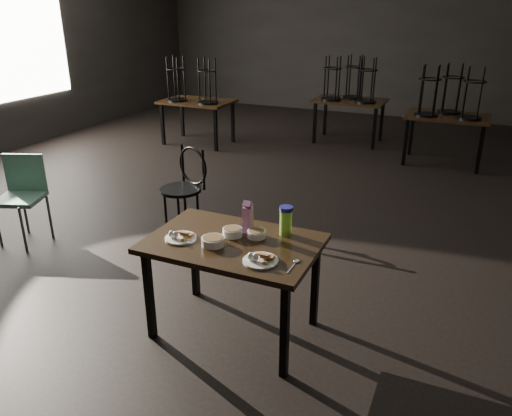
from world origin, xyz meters
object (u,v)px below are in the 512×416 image
at_px(main_table, 233,251).
at_px(bentwood_chair, 186,183).
at_px(juice_carton, 248,218).
at_px(school_chair, 22,191).
at_px(water_bottle, 286,220).

bearing_deg(main_table, bentwood_chair, 131.77).
height_order(juice_carton, bentwood_chair, juice_carton).
height_order(juice_carton, school_chair, juice_carton).
relative_size(main_table, bentwood_chair, 1.31).
xyz_separation_m(juice_carton, water_bottle, (0.27, 0.07, -0.00)).
distance_m(bentwood_chair, school_chair, 1.64).
bearing_deg(main_table, school_chair, 168.33).
height_order(main_table, water_bottle, water_bottle).
xyz_separation_m(juice_carton, school_chair, (-2.69, 0.38, -0.33)).
bearing_deg(juice_carton, school_chair, 172.04).
xyz_separation_m(main_table, bentwood_chair, (-1.26, 1.41, -0.13)).
relative_size(juice_carton, bentwood_chair, 0.27).
xyz_separation_m(bentwood_chair, school_chair, (-1.40, -0.86, -0.00)).
bearing_deg(bentwood_chair, juice_carton, -26.09).
xyz_separation_m(main_table, juice_carton, (0.04, 0.17, 0.19)).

